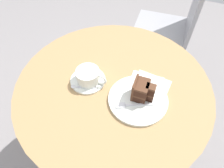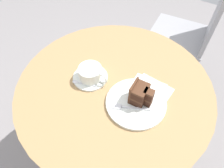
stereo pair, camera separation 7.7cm
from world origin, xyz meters
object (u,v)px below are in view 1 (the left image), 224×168
teaspoon (80,87)px  fork (130,105)px  cafe_chair (177,20)px  coffee_cup (88,76)px  saucer (88,80)px  napkin (147,87)px  cake_plate (138,99)px  cake_slice (142,90)px

teaspoon → fork: (0.21, -0.01, 0.00)m
cafe_chair → coffee_cup: bearing=-21.8°
saucer → coffee_cup: 0.03m
saucer → napkin: size_ratio=0.87×
cake_plate → fork: 0.05m
saucer → napkin: 0.25m
cake_slice → napkin: cake_slice is taller
cake_slice → cake_plate: bearing=-115.3°
coffee_cup → teaspoon: (-0.02, -0.05, -0.03)m
coffee_cup → cafe_chair: 0.86m
fork → cafe_chair: bearing=-118.3°
cake_plate → napkin: (0.02, 0.08, -0.00)m
coffee_cup → cafe_chair: cafe_chair is taller
cake_slice → napkin: bearing=80.6°
napkin → cafe_chair: size_ratio=0.18×
coffee_cup → fork: bearing=-15.2°
coffee_cup → cake_plate: bearing=-3.1°
saucer → cafe_chair: 0.85m
coffee_cup → saucer: bearing=166.8°
saucer → napkin: bearing=14.7°
cake_plate → napkin: bearing=77.7°
coffee_cup → napkin: size_ratio=0.77×
coffee_cup → teaspoon: coffee_cup is taller
fork → cafe_chair: size_ratio=0.15×
saucer → coffee_cup: size_ratio=1.13×
napkin → teaspoon: bearing=-155.9°
cake_slice → napkin: 0.08m
coffee_cup → cake_slice: 0.22m
fork → teaspoon: bearing=-26.6°
cake_slice → fork: 0.07m
cake_plate → cafe_chair: (0.03, 0.81, -0.15)m
fork → napkin: 0.12m
cake_slice → napkin: size_ratio=0.51×
coffee_cup → cake_plate: 0.22m
saucer → cake_slice: size_ratio=1.72×
coffee_cup → teaspoon: bearing=-108.9°
cake_slice → cafe_chair: size_ratio=0.09×
teaspoon → saucer: bearing=-118.1°
saucer → fork: fork is taller
cake_plate → cafe_chair: cafe_chair is taller
teaspoon → napkin: bearing=-173.1°
cake_plate → cake_slice: 0.05m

